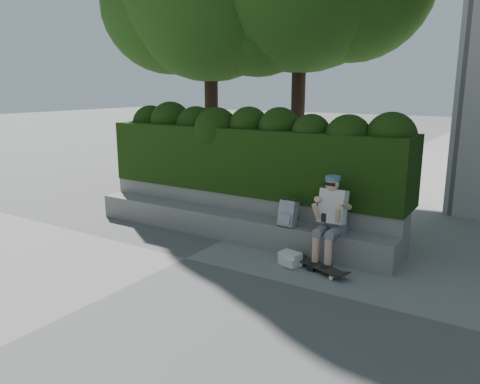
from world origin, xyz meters
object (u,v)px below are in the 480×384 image
Objects in this scene: backpack_ground at (290,259)px; backpack_plaid at (288,214)px; skateboard at (320,267)px; person at (331,216)px.

backpack_plaid is at bearing 132.89° from backpack_ground.
backpack_plaid reaches higher than backpack_ground.
skateboard is at bearing -26.40° from backpack_plaid.
backpack_plaid is (-0.77, 0.08, -0.09)m from person.
backpack_ground is at bearing -159.96° from skateboard.
skateboard is at bearing -86.16° from person.
backpack_plaid reaches higher than skateboard.
backpack_plaid is at bearing 168.84° from skateboard.
person is 3.27× the size of backpack_plaid.
backpack_ground is (-0.50, 0.01, 0.02)m from skateboard.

